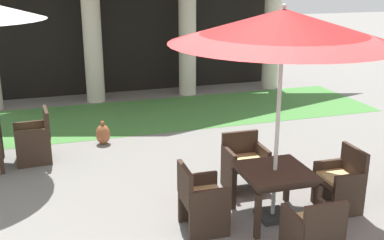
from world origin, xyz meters
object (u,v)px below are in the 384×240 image
object	(u,v)px
patio_table_near_foreground	(275,176)
terracotta_urn	(103,134)
patio_chair_near_foreground_west	(201,200)
patio_chair_mid_right_east	(35,138)
patio_chair_near_foreground_east	(341,181)
patio_chair_near_foreground_south	(313,231)
patio_chair_near_foreground_north	(244,163)
patio_umbrella_near_foreground	(283,27)

from	to	relation	value
patio_table_near_foreground	terracotta_urn	world-z (taller)	patio_table_near_foreground
patio_chair_near_foreground_west	patio_chair_mid_right_east	bearing A→B (deg)	-145.64
patio_table_near_foreground	patio_chair_near_foreground_east	bearing A→B (deg)	-1.28
patio_chair_near_foreground_south	patio_chair_near_foreground_east	bearing A→B (deg)	44.93
patio_chair_near_foreground_south	patio_table_near_foreground	bearing A→B (deg)	90.00
patio_chair_near_foreground_west	patio_chair_near_foreground_east	xyz separation A→B (m)	(2.06, -0.05, -0.00)
patio_chair_near_foreground_east	terracotta_urn	world-z (taller)	patio_chair_near_foreground_east
patio_chair_near_foreground_south	patio_chair_near_foreground_north	size ratio (longest dim) A/B	0.98
patio_umbrella_near_foreground	terracotta_urn	world-z (taller)	patio_umbrella_near_foreground
patio_umbrella_near_foreground	patio_chair_near_foreground_east	size ratio (longest dim) A/B	3.20
terracotta_urn	patio_umbrella_near_foreground	bearing A→B (deg)	-63.62
patio_umbrella_near_foreground	patio_chair_near_foreground_north	xyz separation A→B (m)	(0.02, 1.03, -2.18)
patio_chair_near_foreground_north	patio_chair_near_foreground_west	bearing A→B (deg)	44.96
patio_chair_near_foreground_west	patio_chair_near_foreground_north	size ratio (longest dim) A/B	1.06
patio_table_near_foreground	patio_umbrella_near_foreground	size ratio (longest dim) A/B	0.32
patio_chair_near_foreground_west	patio_chair_near_foreground_north	distance (m)	1.46
patio_chair_near_foreground_west	patio_chair_mid_right_east	world-z (taller)	patio_chair_mid_right_east
patio_chair_near_foreground_south	patio_chair_near_foreground_east	xyz separation A→B (m)	(1.05, 1.01, 0.03)
patio_chair_near_foreground_east	patio_chair_mid_right_east	distance (m)	5.17
patio_chair_near_foreground_east	patio_table_near_foreground	bearing A→B (deg)	90.00
patio_table_near_foreground	patio_chair_near_foreground_south	bearing A→B (deg)	-91.28
patio_chair_mid_right_east	patio_table_near_foreground	bearing A→B (deg)	-139.31
patio_umbrella_near_foreground	patio_chair_near_foreground_west	distance (m)	2.39
patio_chair_near_foreground_south	patio_chair_near_foreground_west	size ratio (longest dim) A/B	0.92
patio_chair_near_foreground_south	terracotta_urn	world-z (taller)	patio_chair_near_foreground_south
patio_table_near_foreground	patio_chair_near_foreground_west	bearing A→B (deg)	178.72
patio_chair_near_foreground_west	patio_umbrella_near_foreground	bearing A→B (deg)	90.00
patio_chair_mid_right_east	terracotta_urn	xyz separation A→B (m)	(1.25, 0.51, -0.23)
patio_chair_near_foreground_east	terracotta_urn	size ratio (longest dim) A/B	1.89
patio_chair_near_foreground_west	patio_chair_near_foreground_south	bearing A→B (deg)	45.06
terracotta_urn	patio_chair_mid_right_east	bearing A→B (deg)	-157.81
patio_chair_near_foreground_west	patio_chair_near_foreground_east	bearing A→B (deg)	90.00
patio_chair_near_foreground_south	patio_chair_near_foreground_north	distance (m)	2.06
patio_chair_near_foreground_east	patio_chair_mid_right_east	world-z (taller)	patio_chair_mid_right_east
patio_table_near_foreground	patio_chair_near_foreground_south	distance (m)	1.05
patio_chair_mid_right_east	patio_umbrella_near_foreground	bearing A→B (deg)	-139.31
patio_table_near_foreground	terracotta_urn	bearing A→B (deg)	116.38
patio_table_near_foreground	patio_chair_mid_right_east	size ratio (longest dim) A/B	0.99
patio_umbrella_near_foreground	patio_chair_near_foreground_south	world-z (taller)	patio_umbrella_near_foreground
patio_table_near_foreground	terracotta_urn	distance (m)	4.10
patio_chair_near_foreground_north	patio_chair_near_foreground_south	bearing A→B (deg)	90.00
patio_umbrella_near_foreground	patio_chair_near_foreground_east	distance (m)	2.40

